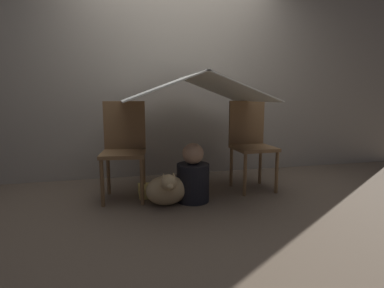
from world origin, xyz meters
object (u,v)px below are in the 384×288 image
(person_front, at_px, (193,177))
(dog, at_px, (167,189))
(chair_left, at_px, (124,145))
(chair_right, at_px, (251,141))

(person_front, height_order, dog, person_front)
(chair_left, height_order, person_front, chair_left)
(chair_left, distance_m, person_front, 0.75)
(chair_left, relative_size, dog, 2.52)
(chair_left, xyz_separation_m, chair_right, (1.36, 0.00, 0.00))
(person_front, bearing_deg, chair_left, 156.04)
(chair_right, bearing_deg, dog, -161.89)
(dog, bearing_deg, person_front, 14.37)
(chair_left, distance_m, dog, 0.63)
(chair_right, relative_size, dog, 2.52)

